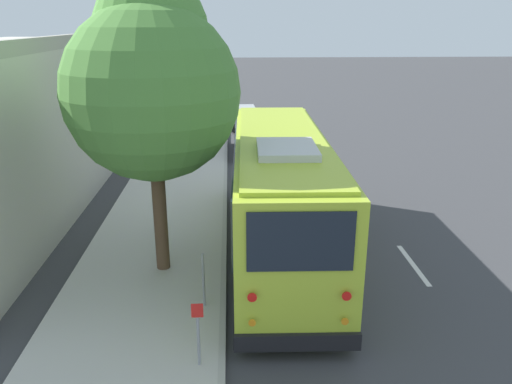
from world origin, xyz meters
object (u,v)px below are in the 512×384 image
object	(u,v)px
sign_post_far	(204,280)
street_tree	(152,80)
parked_sedan_black	(251,141)
shuttle_bus	(280,188)
sign_post_near	(198,334)
parked_sedan_silver	(243,118)

from	to	relation	value
sign_post_far	street_tree	bearing A→B (deg)	29.61
street_tree	sign_post_far	bearing A→B (deg)	-150.39
parked_sedan_black	street_tree	bearing A→B (deg)	168.41
shuttle_bus	sign_post_far	size ratio (longest dim) A/B	7.81
sign_post_far	parked_sedan_black	bearing A→B (deg)	-6.60
shuttle_bus	parked_sedan_black	world-z (taller)	shuttle_bus
shuttle_bus	street_tree	bearing A→B (deg)	109.13
sign_post_near	street_tree	bearing A→B (deg)	15.80
parked_sedan_black	street_tree	xyz separation A→B (m)	(-12.55, 2.86, 4.41)
parked_sedan_black	street_tree	distance (m)	13.60
street_tree	sign_post_near	size ratio (longest dim) A/B	5.55
parked_sedan_silver	sign_post_near	size ratio (longest dim) A/B	3.45
parked_sedan_silver	street_tree	bearing A→B (deg)	169.88
parked_sedan_silver	street_tree	size ratio (longest dim) A/B	0.62
street_tree	sign_post_near	distance (m)	5.99
parked_sedan_black	sign_post_near	distance (m)	16.76
parked_sedan_black	street_tree	world-z (taller)	street_tree
parked_sedan_black	sign_post_near	size ratio (longest dim) A/B	3.33
sign_post_near	parked_sedan_black	bearing A→B (deg)	-5.79
parked_sedan_black	parked_sedan_silver	world-z (taller)	parked_sedan_black
parked_sedan_silver	sign_post_far	distance (m)	21.06
shuttle_bus	sign_post_far	distance (m)	3.84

